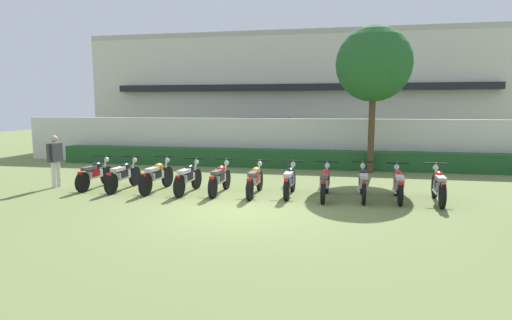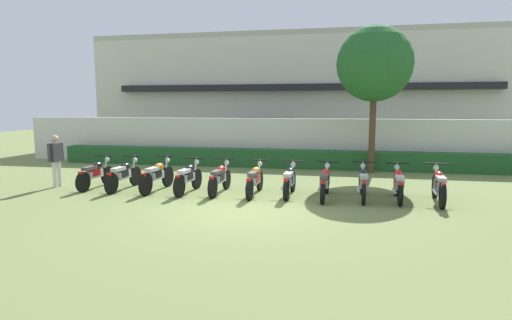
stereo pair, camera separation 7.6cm
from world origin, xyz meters
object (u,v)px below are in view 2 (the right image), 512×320
motorcycle_in_row_3 (188,177)px  inspector_person (56,157)px  motorcycle_in_row_6 (290,180)px  motorcycle_in_row_10 (439,185)px  motorcycle_in_row_8 (363,183)px  motorcycle_in_row_9 (398,184)px  tree_near_inspector (375,64)px  motorcycle_in_row_7 (325,182)px  motorcycle_in_row_0 (95,174)px  motorcycle_in_row_2 (157,175)px  parked_car (265,137)px  motorcycle_in_row_1 (124,175)px  motorcycle_in_row_4 (220,178)px  motorcycle_in_row_5 (255,180)px

motorcycle_in_row_3 → inspector_person: bearing=92.5°
motorcycle_in_row_6 → motorcycle_in_row_10: size_ratio=0.93×
motorcycle_in_row_8 → motorcycle_in_row_9: 0.90m
tree_near_inspector → motorcycle_in_row_7: size_ratio=2.79×
tree_near_inspector → motorcycle_in_row_9: (0.36, -4.59, -3.53)m
motorcycle_in_row_9 → motorcycle_in_row_10: 0.98m
tree_near_inspector → motorcycle_in_row_9: size_ratio=2.95×
tree_near_inspector → motorcycle_in_row_8: size_ratio=2.78×
motorcycle_in_row_8 → motorcycle_in_row_10: 1.88m
motorcycle_in_row_8 → motorcycle_in_row_7: bearing=99.3°
motorcycle_in_row_0 → motorcycle_in_row_2: 2.01m
parked_car → inspector_person: bearing=-112.9°
motorcycle_in_row_10 → motorcycle_in_row_6: bearing=93.0°
motorcycle_in_row_1 → motorcycle_in_row_6: size_ratio=1.09×
motorcycle_in_row_0 → inspector_person: size_ratio=1.13×
motorcycle_in_row_2 → motorcycle_in_row_10: (7.73, -0.01, -0.00)m
motorcycle_in_row_6 → inspector_person: 7.20m
motorcycle_in_row_0 → motorcycle_in_row_7: (6.86, -0.07, -0.00)m
motorcycle_in_row_4 → motorcycle_in_row_6: size_ratio=1.05×
tree_near_inspector → motorcycle_in_row_0: (-8.40, -4.64, -3.53)m
motorcycle_in_row_1 → inspector_person: inspector_person is taller
motorcycle_in_row_4 → motorcycle_in_row_9: (4.85, 0.06, -0.00)m
motorcycle_in_row_6 → motorcycle_in_row_10: bearing=-89.4°
parked_car → motorcycle_in_row_8: parked_car is taller
tree_near_inspector → motorcycle_in_row_2: (-6.39, -4.67, -3.51)m
parked_car → motorcycle_in_row_1: (-2.64, -9.17, -0.49)m
motorcycle_in_row_5 → motorcycle_in_row_6: (0.97, 0.08, -0.00)m
motorcycle_in_row_2 → motorcycle_in_row_4: 1.90m
tree_near_inspector → motorcycle_in_row_5: 6.80m
motorcycle_in_row_0 → motorcycle_in_row_3: size_ratio=0.99×
motorcycle_in_row_8 → motorcycle_in_row_6: bearing=91.6°
parked_car → tree_near_inspector: size_ratio=0.87×
motorcycle_in_row_7 → motorcycle_in_row_2: bearing=92.3°
motorcycle_in_row_2 → inspector_person: size_ratio=1.25×
parked_car → motorcycle_in_row_0: bearing=-106.4°
tree_near_inspector → motorcycle_in_row_5: bearing=-126.7°
tree_near_inspector → motorcycle_in_row_2: 8.66m
motorcycle_in_row_7 → inspector_person: (-8.15, 0.03, 0.49)m
motorcycle_in_row_0 → motorcycle_in_row_5: size_ratio=0.95×
tree_near_inspector → motorcycle_in_row_5: (-3.47, -4.67, -3.53)m
motorcycle_in_row_0 → motorcycle_in_row_6: bearing=-87.0°
motorcycle_in_row_0 → motorcycle_in_row_1: motorcycle_in_row_1 is taller
motorcycle_in_row_5 → motorcycle_in_row_2: bearing=91.1°
motorcycle_in_row_0 → motorcycle_in_row_10: (9.74, -0.04, 0.01)m
motorcycle_in_row_4 → inspector_person: (-5.20, -0.04, 0.49)m
motorcycle_in_row_0 → motorcycle_in_row_4: same height
motorcycle_in_row_1 → motorcycle_in_row_2: bearing=-87.6°
motorcycle_in_row_4 → inspector_person: inspector_person is taller
motorcycle_in_row_10 → motorcycle_in_row_9: bearing=89.1°
motorcycle_in_row_6 → motorcycle_in_row_8: motorcycle_in_row_8 is taller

